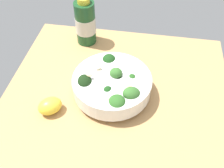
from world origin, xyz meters
The scene contains 4 objects.
ground_plane centered at (0.00, 0.00, -1.55)cm, with size 64.98×64.98×3.11cm, color tan.
bowl_of_broccoli centered at (2.11, 1.36, 4.09)cm, with size 21.86×21.86×8.80cm.
lemon_wedge centered at (-6.64, 16.76, 2.19)cm, with size 6.47×4.96×4.38cm, color yellow.
bottle_tall centered at (24.88, 14.15, 7.51)cm, with size 6.82×6.82×16.64cm.
Camera 1 is at (-44.58, -6.38, 56.26)cm, focal length 40.67 mm.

